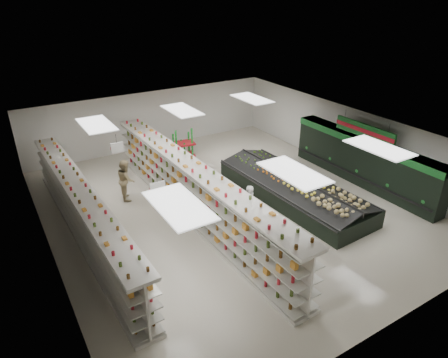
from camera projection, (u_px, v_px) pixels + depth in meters
floor at (227, 205)px, 17.02m from camera, size 16.00×16.00×0.00m
ceiling at (227, 134)px, 15.61m from camera, size 14.00×16.00×0.02m
wall_back at (152, 120)px, 22.43m from camera, size 14.00×0.02×3.20m
wall_front at (392, 284)px, 10.20m from camera, size 14.00×0.02×3.20m
wall_left at (45, 219)px, 13.04m from camera, size 0.02×16.00×3.20m
wall_right at (348, 140)px, 19.59m from camera, size 0.02×16.00×3.20m
produce_wall_case at (364, 159)px, 18.39m from camera, size 0.93×8.00×2.20m
aisle_sign_near at (158, 188)px, 12.50m from camera, size 0.52×0.06×0.75m
aisle_sign_far at (117, 147)px, 15.55m from camera, size 0.52×0.06×0.75m
hortifruti_banner at (365, 131)px, 17.63m from camera, size 0.12×3.20×0.95m
gondola_left at (84, 215)px, 14.49m from camera, size 1.18×11.81×2.04m
gondola_center at (193, 194)px, 15.72m from camera, size 1.30×13.20×2.29m
produce_island at (293, 188)px, 17.35m from camera, size 3.01×7.57×1.12m
soda_endcap at (183, 145)px, 21.32m from camera, size 1.31×0.99×1.54m
shopper_main at (248, 205)px, 15.38m from camera, size 0.67×0.50×1.66m
shopper_background at (126, 180)px, 17.18m from camera, size 0.74×0.99×1.82m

